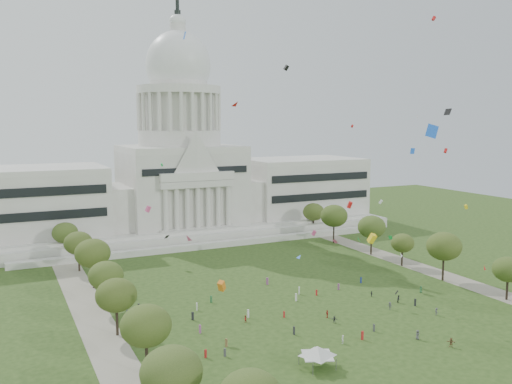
{
  "coord_description": "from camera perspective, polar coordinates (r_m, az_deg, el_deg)",
  "views": [
    {
      "loc": [
        -65.69,
        -91.2,
        43.51
      ],
      "look_at": [
        0.0,
        45.0,
        24.0
      ],
      "focal_mm": 38.0,
      "sensor_mm": 36.0,
      "label": 1
    }
  ],
  "objects": [
    {
      "name": "ground",
      "position": [
        120.53,
        9.62,
        -13.92
      ],
      "size": [
        400.0,
        400.0,
        0.0
      ],
      "primitive_type": "plane",
      "color": "#2A4317",
      "rests_on": "ground"
    },
    {
      "name": "capitol",
      "position": [
        216.11,
        -7.93,
        1.65
      ],
      "size": [
        160.0,
        64.5,
        91.3
      ],
      "color": "silver",
      "rests_on": "ground"
    },
    {
      "name": "path_left",
      "position": [
        129.98,
        -16.82,
        -12.52
      ],
      "size": [
        8.0,
        160.0,
        0.04
      ],
      "primitive_type": "cube",
      "color": "gray",
      "rests_on": "ground"
    },
    {
      "name": "path_right",
      "position": [
        171.78,
        16.99,
        -7.64
      ],
      "size": [
        8.0,
        160.0,
        0.04
      ],
      "primitive_type": "cube",
      "color": "gray",
      "rests_on": "ground"
    },
    {
      "name": "row_tree_l_0",
      "position": [
        80.29,
        -8.9,
        -18.24
      ],
      "size": [
        8.85,
        8.85,
        12.59
      ],
      "color": "black",
      "rests_on": "ground"
    },
    {
      "name": "row_tree_l_1",
      "position": [
        97.2,
        -11.52,
        -13.63
      ],
      "size": [
        8.86,
        8.86,
        12.59
      ],
      "color": "black",
      "rests_on": "ground"
    },
    {
      "name": "row_tree_r_1",
      "position": [
        147.69,
        25.02,
        -7.4
      ],
      "size": [
        7.58,
        7.58,
        10.78
      ],
      "color": "black",
      "rests_on": "ground"
    },
    {
      "name": "row_tree_l_2",
      "position": [
        115.87,
        -14.5,
        -10.47
      ],
      "size": [
        8.42,
        8.42,
        11.97
      ],
      "color": "black",
      "rests_on": "ground"
    },
    {
      "name": "row_tree_r_2",
      "position": [
        158.17,
        19.19,
        -5.42
      ],
      "size": [
        9.55,
        9.55,
        13.58
      ],
      "color": "black",
      "rests_on": "ground"
    },
    {
      "name": "row_tree_l_3",
      "position": [
        131.79,
        -15.53,
        -8.46
      ],
      "size": [
        8.12,
        8.12,
        11.55
      ],
      "color": "black",
      "rests_on": "ground"
    },
    {
      "name": "row_tree_r_3",
      "position": [
        171.01,
        15.17,
        -5.21
      ],
      "size": [
        7.01,
        7.01,
        9.98
      ],
      "color": "black",
      "rests_on": "ground"
    },
    {
      "name": "row_tree_l_4",
      "position": [
        149.19,
        -16.82,
        -6.19
      ],
      "size": [
        9.29,
        9.29,
        13.21
      ],
      "color": "black",
      "rests_on": "ground"
    },
    {
      "name": "row_tree_r_4",
      "position": [
        182.54,
        12.08,
        -3.62
      ],
      "size": [
        9.19,
        9.19,
        13.06
      ],
      "color": "black",
      "rests_on": "ground"
    },
    {
      "name": "row_tree_l_5",
      "position": [
        167.22,
        -18.2,
        -5.14
      ],
      "size": [
        8.33,
        8.33,
        11.85
      ],
      "color": "black",
      "rests_on": "ground"
    },
    {
      "name": "row_tree_r_5",
      "position": [
        197.73,
        8.21,
        -2.5
      ],
      "size": [
        9.82,
        9.82,
        13.96
      ],
      "color": "black",
      "rests_on": "ground"
    },
    {
      "name": "row_tree_l_6",
      "position": [
        184.71,
        -19.46,
        -4.07
      ],
      "size": [
        8.19,
        8.19,
        11.64
      ],
      "color": "black",
      "rests_on": "ground"
    },
    {
      "name": "row_tree_r_6",
      "position": [
        214.13,
        6.08,
        -2.1
      ],
      "size": [
        8.42,
        8.42,
        11.97
      ],
      "color": "black",
      "rests_on": "ground"
    },
    {
      "name": "event_tent",
      "position": [
        101.04,
        6.49,
        -16.26
      ],
      "size": [
        9.37,
        9.37,
        4.03
      ],
      "color": "#4C4C4C",
      "rests_on": "ground"
    },
    {
      "name": "person_0",
      "position": [
        147.6,
        16.96,
        -9.77
      ],
      "size": [
        0.88,
        1.01,
        1.75
      ],
      "primitive_type": "imported",
      "rotation": [
        0.0,
        0.0,
        5.17
      ],
      "color": "#33723F",
      "rests_on": "ground"
    },
    {
      "name": "person_2",
      "position": [
        138.19,
        14.8,
        -10.83
      ],
      "size": [
        1.09,
        0.99,
        1.91
      ],
      "primitive_type": "imported",
      "rotation": [
        0.0,
        0.0,
        0.58
      ],
      "color": "#26262B",
      "rests_on": "ground"
    },
    {
      "name": "person_3",
      "position": [
        133.06,
        13.91,
        -11.55
      ],
      "size": [
        1.12,
        1.3,
        1.79
      ],
      "primitive_type": "imported",
      "rotation": [
        0.0,
        0.0,
        5.27
      ],
      "color": "#4C4C51",
      "rests_on": "ground"
    },
    {
      "name": "person_4",
      "position": [
        125.29,
        7.5,
        -12.6
      ],
      "size": [
        0.78,
        1.14,
        1.77
      ],
      "primitive_type": "imported",
      "rotation": [
        0.0,
        0.0,
        4.5
      ],
      "color": "#B21E1E",
      "rests_on": "ground"
    },
    {
      "name": "person_5",
      "position": [
        122.51,
        8.25,
        -13.14
      ],
      "size": [
        1.41,
        1.44,
        1.56
      ],
      "primitive_type": "imported",
      "rotation": [
        0.0,
        0.0,
        2.34
      ],
      "color": "#4C4C51",
      "rests_on": "ground"
    },
    {
      "name": "person_6",
      "position": [
        117.43,
        16.64,
        -14.21
      ],
      "size": [
        0.67,
        0.98,
        1.94
      ],
      "primitive_type": "imported",
      "rotation": [
        0.0,
        0.0,
        1.51
      ],
      "color": "#4C4C51",
      "rests_on": "ground"
    },
    {
      "name": "person_7",
      "position": [
        112.27,
        9.1,
        -15.06
      ],
      "size": [
        0.79,
        0.74,
        1.76
      ],
      "primitive_type": "imported",
      "rotation": [
        0.0,
        0.0,
        3.72
      ],
      "color": "silver",
      "rests_on": "ground"
    },
    {
      "name": "person_8",
      "position": [
        121.74,
        -1.15,
        -13.2
      ],
      "size": [
        0.81,
        0.57,
        1.53
      ],
      "primitive_type": "imported",
      "rotation": [
        0.0,
        0.0,
        3.29
      ],
      "color": "#B21E1E",
      "rests_on": "ground"
    },
    {
      "name": "person_9",
      "position": [
        132.28,
        18.46,
        -11.86
      ],
      "size": [
        0.87,
        1.21,
        1.69
      ],
      "primitive_type": "imported",
      "rotation": [
        0.0,
        0.0,
        1.26
      ],
      "color": "#4C4C51",
      "rests_on": "ground"
    },
    {
      "name": "person_10",
      "position": [
        141.3,
        12.07,
        -10.43
      ],
      "size": [
        0.63,
        0.96,
        1.51
      ],
      "primitive_type": "imported",
      "rotation": [
        0.0,
        0.0,
        1.39
      ],
      "color": "#26262B",
      "rests_on": "ground"
    },
    {
      "name": "person_11",
      "position": [
        115.85,
        19.85,
        -14.67
      ],
      "size": [
        1.76,
        1.6,
        1.85
      ],
      "primitive_type": "imported",
      "rotation": [
        0.0,
        0.0,
        2.46
      ],
      "color": "olive",
      "rests_on": "ground"
    },
    {
      "name": "distant_crowd",
      "position": [
        126.1,
        0.49,
        -12.41
      ],
      "size": [
        63.32,
        42.05,
        1.93
      ],
      "color": "#B21E1E",
      "rests_on": "ground"
    },
    {
      "name": "kite_swarm",
      "position": [
        127.24,
        9.51,
        -1.65
      ],
      "size": [
        91.39,
        100.25,
        63.04
      ],
      "color": "red",
      "rests_on": "ground"
    }
  ]
}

